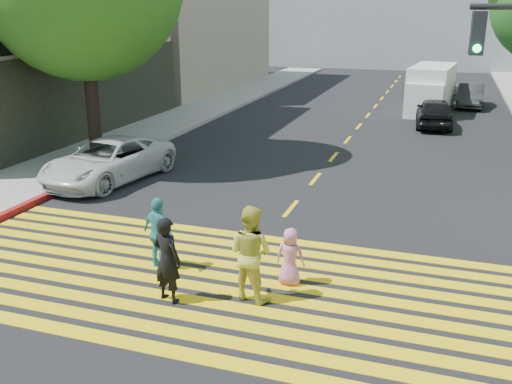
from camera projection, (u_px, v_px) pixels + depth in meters
The scene contains 15 objects.
ground at pixel (203, 315), 10.18m from camera, with size 120.00×120.00×0.00m, color black.
sidewalk_left at pixel (221, 103), 32.57m from camera, with size 3.00×40.00×0.15m, color gray.
curb_red at pixel (76, 182), 17.66m from camera, with size 0.20×8.00×0.16m, color maroon.
crosswalk at pixel (228, 284), 11.33m from camera, with size 13.40×5.30×0.01m.
lane_line at pixel (372, 110), 30.47m from camera, with size 0.12×34.40×0.01m.
building_left_tan at pixel (150, 11), 38.74m from camera, with size 12.00×16.00×10.00m, color tan.
pedestrian_man at pixel (167, 260), 10.46m from camera, with size 0.60×0.40×1.66m, color black.
pedestrian_woman at pixel (250, 253), 10.54m from camera, with size 0.89×0.70×1.84m, color gold.
pedestrian_child at pixel (290, 257), 11.18m from camera, with size 0.57×0.37×1.17m, color #CB7698.
pedestrian_extra at pixel (159, 234), 11.81m from camera, with size 0.91×0.38×1.55m, color teal.
white_sedan at pixel (108, 161), 17.92m from camera, with size 2.19×4.74×1.32m, color silver.
dark_car_near at pixel (435, 112), 26.11m from camera, with size 1.59×3.96×1.35m, color black.
silver_car at pixel (440, 87), 34.95m from camera, with size 1.73×4.27×1.24m, color #B4B4B4.
dark_car_parked at pixel (471, 95), 31.43m from camera, with size 1.34×3.83×1.26m, color #27272A.
white_van at pixel (430, 91), 29.59m from camera, with size 2.39×5.24×2.39m.
Camera 1 is at (3.77, -8.23, 5.24)m, focal length 40.00 mm.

